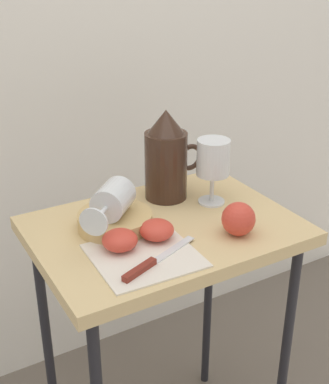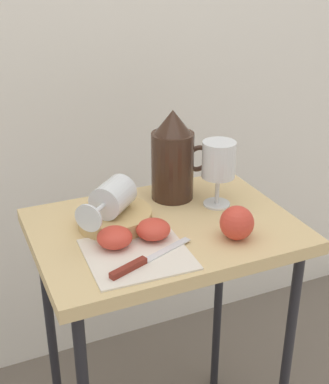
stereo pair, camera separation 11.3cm
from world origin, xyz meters
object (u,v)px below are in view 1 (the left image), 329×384
object	(u,v)px
pitcher	(166,163)
table	(165,256)
basket_tray	(115,221)
wine_glass_tipped_near	(112,200)
wine_glass_upright	(213,161)
apple_half_left	(120,240)
apple_half_right	(157,230)
knife	(150,263)
apple_whole	(238,219)

from	to	relation	value
pitcher	table	bearing A→B (deg)	-121.77
table	basket_tray	bearing A→B (deg)	157.59
table	wine_glass_tipped_near	distance (m)	0.19
wine_glass_upright	apple_half_left	world-z (taller)	wine_glass_upright
apple_half_right	knife	size ratio (longest dim) A/B	0.37
apple_half_right	knife	xyz separation A→B (m)	(-0.06, -0.08, -0.02)
apple_half_left	wine_glass_upright	bearing A→B (deg)	17.31
wine_glass_upright	wine_glass_tipped_near	size ratio (longest dim) A/B	1.03
apple_half_left	pitcher	bearing A→B (deg)	39.47
apple_half_left	apple_whole	world-z (taller)	apple_whole
pitcher	wine_glass_upright	xyz separation A→B (m)	(0.08, -0.08, 0.02)
apple_whole	knife	xyz separation A→B (m)	(-0.22, -0.02, -0.03)
pitcher	apple_half_left	xyz separation A→B (m)	(-0.21, -0.17, -0.07)
basket_tray	wine_glass_upright	xyz separation A→B (m)	(0.25, -0.00, 0.09)
basket_tray	wine_glass_upright	world-z (taller)	wine_glass_upright
pitcher	apple_whole	size ratio (longest dim) A/B	3.04
basket_tray	wine_glass_upright	size ratio (longest dim) A/B	1.03
table	knife	distance (m)	0.19
apple_whole	table	bearing A→B (deg)	135.22
wine_glass_upright	knife	distance (m)	0.33
table	apple_whole	world-z (taller)	apple_whole
wine_glass_upright	knife	world-z (taller)	wine_glass_upright
apple_half_right	wine_glass_upright	bearing A→B (deg)	24.01
wine_glass_tipped_near	apple_half_left	distance (m)	0.10
table	apple_half_right	distance (m)	0.13
knife	wine_glass_tipped_near	bearing A→B (deg)	89.33
apple_whole	knife	size ratio (longest dim) A/B	0.37
wine_glass_upright	pitcher	bearing A→B (deg)	133.48
pitcher	apple_half_right	xyz separation A→B (m)	(-0.12, -0.17, -0.07)
table	wine_glass_upright	world-z (taller)	wine_glass_upright
basket_tray	apple_whole	size ratio (longest dim) A/B	2.25
knife	basket_tray	bearing A→B (deg)	87.10
pitcher	apple_half_left	distance (m)	0.28
pitcher	wine_glass_tipped_near	bearing A→B (deg)	-154.39
table	apple_half_right	world-z (taller)	apple_half_right
wine_glass_tipped_near	apple_half_right	bearing A→B (deg)	-54.19
pitcher	apple_whole	distance (m)	0.25
pitcher	wine_glass_upright	size ratio (longest dim) A/B	1.39
table	apple_half_right	bearing A→B (deg)	-133.83
basket_tray	knife	world-z (taller)	basket_tray
table	knife	bearing A→B (deg)	-129.32
pitcher	apple_whole	xyz separation A→B (m)	(0.04, -0.24, -0.05)
wine_glass_upright	apple_whole	distance (m)	0.17
apple_half_left	apple_whole	distance (m)	0.26
apple_half_right	apple_half_left	bearing A→B (deg)	179.72
apple_half_left	apple_whole	bearing A→B (deg)	-14.82
wine_glass_upright	apple_half_right	distance (m)	0.24
apple_half_left	knife	xyz separation A→B (m)	(0.02, -0.08, -0.02)
wine_glass_tipped_near	apple_half_right	distance (m)	0.11
basket_tray	apple_half_left	world-z (taller)	apple_half_left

